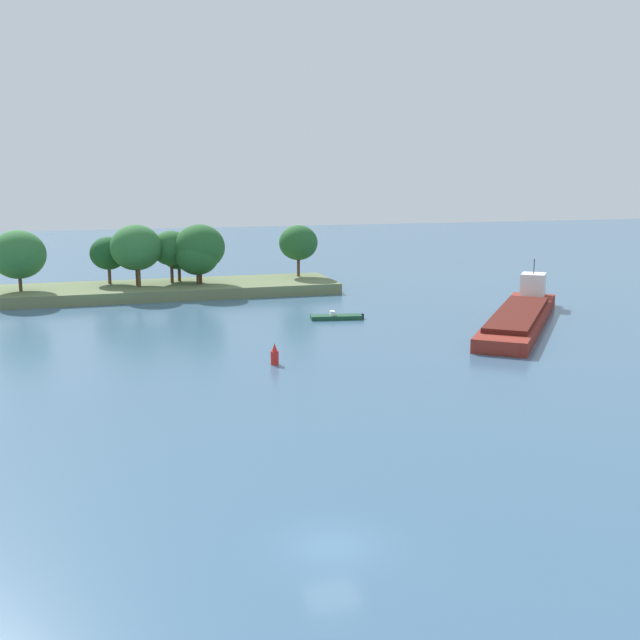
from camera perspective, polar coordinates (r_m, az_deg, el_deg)
name	(u,v)px	position (r m, az deg, el deg)	size (l,w,h in m)	color
ground_plane	(332,546)	(35.72, 0.90, -16.53)	(400.00, 400.00, 0.00)	#3D607F
treeline_island	(153,265)	(105.58, -12.38, 4.07)	(51.10, 12.39, 9.62)	#66754C
fishing_skiff	(336,317)	(86.77, 1.22, 0.23)	(6.17, 2.64, 0.97)	#19472D
cargo_barge	(520,315)	(86.42, 14.74, 0.33)	(22.41, 26.84, 5.97)	maroon
channel_buoy_red	(275,355)	(66.45, -3.41, -2.66)	(0.70, 0.70, 1.90)	red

